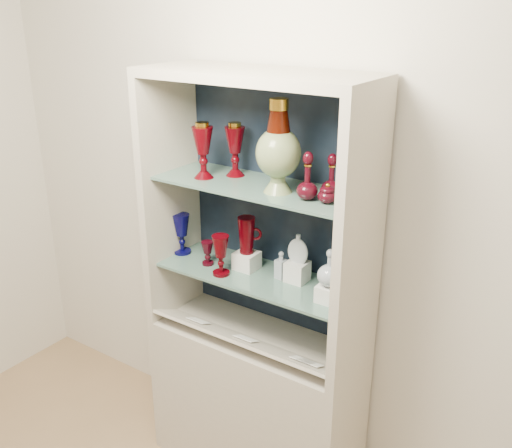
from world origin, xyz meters
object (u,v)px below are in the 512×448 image
Objects in this scene: cobalt_goblet at (182,234)px; flat_flask at (298,248)px; enamel_urn at (278,146)px; ruby_goblet_small at (208,253)px; pedestal_lamp_right at (235,149)px; ruby_goblet_tall at (221,255)px; lidded_bowl at (327,193)px; cameo_medallion at (362,255)px; ruby_pitcher at (247,235)px; ruby_decanter_b at (332,174)px; clear_round_decanter at (330,269)px; ruby_decanter_a at (308,173)px; pedestal_lamp_left at (203,150)px; clear_square_bottle at (281,265)px.

cobalt_goblet is 0.62m from flat_flask.
enamel_urn is 0.66m from ruby_goblet_small.
pedestal_lamp_right reaches higher than ruby_goblet_small.
ruby_goblet_tall is at bearing -81.52° from pedestal_lamp_right.
lidded_bowl reaches higher than cameo_medallion.
ruby_pitcher is at bearing 4.86° from cobalt_goblet.
ruby_decanter_b reaches higher than flat_flask.
ruby_pitcher is at bearing 167.96° from cameo_medallion.
ruby_goblet_tall is at bearing -167.92° from enamel_urn.
lidded_bowl is 0.72× the size of ruby_goblet_small.
pedestal_lamp_right is 0.49m from ruby_decanter_b.
clear_round_decanter is at bearing 5.55° from ruby_goblet_tall.
pedestal_lamp_right is at bearing 133.01° from ruby_pitcher.
clear_round_decanter is (0.11, 0.01, -0.38)m from ruby_decanter_a.
ruby_pitcher is (-0.43, 0.07, -0.30)m from lidded_bowl.
pedestal_lamp_left reaches higher than pedestal_lamp_right.
ruby_decanter_b is (0.21, 0.06, -0.09)m from enamel_urn.
cobalt_goblet is (-0.70, 0.05, -0.43)m from ruby_decanter_a.
ruby_pitcher is (-0.40, -0.01, -0.35)m from ruby_decanter_b.
ruby_decanter_a is at bearing -3.85° from cobalt_goblet.
enamel_urn reaches higher than ruby_goblet_tall.
ruby_decanter_b reaches higher than ruby_pitcher.
ruby_decanter_b is at bearing 2.77° from cobalt_goblet.
ruby_goblet_small is at bearing -168.81° from clear_square_bottle.
cobalt_goblet reaches higher than ruby_goblet_tall.
ruby_goblet_small is at bearing -132.95° from pedestal_lamp_right.
cameo_medallion is (0.12, 0.08, -0.34)m from ruby_decanter_b.
lidded_bowl reaches higher than ruby_pitcher.
flat_flask is at bearing 174.14° from ruby_decanter_b.
pedestal_lamp_left is 0.58m from flat_flask.
ruby_decanter_a reaches higher than cobalt_goblet.
pedestal_lamp_right is at bearing 48.18° from pedestal_lamp_left.
enamel_urn is at bearing 12.08° from ruby_goblet_tall.
ruby_decanter_b is 0.93× the size of cobalt_goblet.
enamel_urn is at bearing 172.32° from ruby_decanter_a.
ruby_pitcher is at bearing 170.48° from lidded_bowl.
cameo_medallion is at bearing 58.25° from lidded_bowl.
ruby_goblet_small is 0.63m from clear_round_decanter.
ruby_goblet_tall is 1.64× the size of ruby_goblet_small.
ruby_decanter_b is 0.50m from clear_square_bottle.
cobalt_goblet is 0.89m from cameo_medallion.
ruby_decanter_a is 2.61× the size of lidded_bowl.
pedestal_lamp_right reaches higher than ruby_decanter_a.
ruby_decanter_b is 2.25× the size of lidded_bowl.
pedestal_lamp_right reaches higher than flat_flask.
pedestal_lamp_right reaches higher than cobalt_goblet.
pedestal_lamp_right is 0.30m from enamel_urn.
pedestal_lamp_left reaches higher than ruby_pitcher.
lidded_bowl is 0.64× the size of clear_square_bottle.
ruby_decanter_a is at bearing 5.04° from ruby_goblet_tall.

